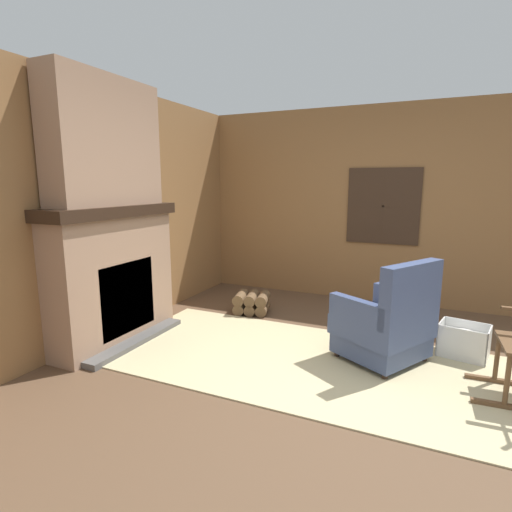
{
  "coord_description": "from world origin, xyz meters",
  "views": [
    {
      "loc": [
        0.56,
        -2.98,
        1.61
      ],
      "look_at": [
        -1.01,
        0.52,
        0.9
      ],
      "focal_mm": 28.0,
      "sensor_mm": 36.0,
      "label": 1
    }
  ],
  "objects_px": {
    "oil_lamp_vase": "(76,195)",
    "armchair": "(386,325)",
    "decorative_plate_on_mantel": "(96,194)",
    "firewood_stack": "(252,303)",
    "storage_case": "(134,198)",
    "laundry_basket": "(464,341)"
  },
  "relations": [
    {
      "from": "oil_lamp_vase",
      "to": "armchair",
      "type": "bearing_deg",
      "value": 20.14
    },
    {
      "from": "oil_lamp_vase",
      "to": "decorative_plate_on_mantel",
      "type": "height_order",
      "value": "oil_lamp_vase"
    },
    {
      "from": "firewood_stack",
      "to": "decorative_plate_on_mantel",
      "type": "distance_m",
      "value": 2.22
    },
    {
      "from": "oil_lamp_vase",
      "to": "decorative_plate_on_mantel",
      "type": "xyz_separation_m",
      "value": [
        -0.02,
        0.25,
        0.01
      ]
    },
    {
      "from": "firewood_stack",
      "to": "storage_case",
      "type": "height_order",
      "value": "storage_case"
    },
    {
      "from": "firewood_stack",
      "to": "laundry_basket",
      "type": "relative_size",
      "value": 1.04
    },
    {
      "from": "armchair",
      "to": "oil_lamp_vase",
      "type": "distance_m",
      "value": 3.02
    },
    {
      "from": "laundry_basket",
      "to": "storage_case",
      "type": "bearing_deg",
      "value": -169.6
    },
    {
      "from": "laundry_basket",
      "to": "oil_lamp_vase",
      "type": "distance_m",
      "value": 3.79
    },
    {
      "from": "armchair",
      "to": "decorative_plate_on_mantel",
      "type": "distance_m",
      "value": 2.97
    },
    {
      "from": "firewood_stack",
      "to": "laundry_basket",
      "type": "xyz_separation_m",
      "value": [
        2.34,
        -0.36,
        0.03
      ]
    },
    {
      "from": "firewood_stack",
      "to": "oil_lamp_vase",
      "type": "xyz_separation_m",
      "value": [
        -0.94,
        -1.72,
        1.37
      ]
    },
    {
      "from": "decorative_plate_on_mantel",
      "to": "oil_lamp_vase",
      "type": "bearing_deg",
      "value": -85.46
    },
    {
      "from": "oil_lamp_vase",
      "to": "firewood_stack",
      "type": "bearing_deg",
      "value": 61.3
    },
    {
      "from": "armchair",
      "to": "firewood_stack",
      "type": "xyz_separation_m",
      "value": [
        -1.68,
        0.75,
        -0.22
      ]
    },
    {
      "from": "armchair",
      "to": "storage_case",
      "type": "distance_m",
      "value": 2.85
    },
    {
      "from": "firewood_stack",
      "to": "oil_lamp_vase",
      "type": "relative_size",
      "value": 1.59
    },
    {
      "from": "armchair",
      "to": "laundry_basket",
      "type": "distance_m",
      "value": 0.79
    },
    {
      "from": "laundry_basket",
      "to": "oil_lamp_vase",
      "type": "height_order",
      "value": "oil_lamp_vase"
    },
    {
      "from": "decorative_plate_on_mantel",
      "to": "storage_case",
      "type": "bearing_deg",
      "value": 87.7
    },
    {
      "from": "decorative_plate_on_mantel",
      "to": "laundry_basket",
      "type": "bearing_deg",
      "value": 18.5
    },
    {
      "from": "laundry_basket",
      "to": "oil_lamp_vase",
      "type": "xyz_separation_m",
      "value": [
        -3.28,
        -1.36,
        1.34
      ]
    }
  ]
}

